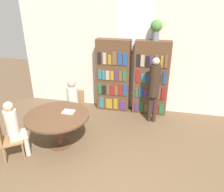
{
  "coord_description": "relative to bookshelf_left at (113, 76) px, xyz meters",
  "views": [
    {
      "loc": [
        0.7,
        -2.13,
        2.93
      ],
      "look_at": [
        -0.22,
        1.99,
        1.05
      ],
      "focal_mm": 35.0,
      "sensor_mm": 36.0,
      "label": 1
    }
  ],
  "objects": [
    {
      "name": "open_book_on_table",
      "position": [
        -0.56,
        -1.85,
        -0.22
      ],
      "size": [
        0.24,
        0.18,
        0.03
      ],
      "color": "silver",
      "rests_on": "reading_table"
    },
    {
      "name": "seated_reader_left",
      "position": [
        -0.76,
        -1.18,
        -0.29
      ],
      "size": [
        0.26,
        0.37,
        1.24
      ],
      "rotation": [
        0.0,
        0.0,
        -3.13
      ],
      "color": "beige",
      "rests_on": "ground_plane"
    },
    {
      "name": "chair_left_side",
      "position": [
        -0.76,
        -1.0,
        -0.51
      ],
      "size": [
        0.4,
        0.4,
        0.87
      ],
      "rotation": [
        0.0,
        0.0,
        -3.13
      ],
      "color": "olive",
      "rests_on": "ground_plane"
    },
    {
      "name": "reading_table",
      "position": [
        -0.75,
        -2.0,
        -0.35
      ],
      "size": [
        1.32,
        1.32,
        0.75
      ],
      "color": "brown",
      "rests_on": "ground_plane"
    },
    {
      "name": "librarian_standing",
      "position": [
        1.13,
        -0.5,
        0.02
      ],
      "size": [
        0.26,
        0.53,
        1.69
      ],
      "color": "#332319",
      "rests_on": "ground_plane"
    },
    {
      "name": "flower_vase",
      "position": [
        1.06,
        0.0,
        1.3
      ],
      "size": [
        0.28,
        0.28,
        0.49
      ],
      "color": "slate",
      "rests_on": "bookshelf_right"
    },
    {
      "name": "bookshelf_left",
      "position": [
        0.0,
        0.0,
        0.0
      ],
      "size": [
        0.91,
        0.34,
        1.99
      ],
      "color": "brown",
      "rests_on": "ground_plane"
    },
    {
      "name": "seated_reader_right",
      "position": [
        -1.4,
        -2.48,
        -0.31
      ],
      "size": [
        0.4,
        0.38,
        1.22
      ],
      "rotation": [
        0.0,
        0.0,
        -0.93
      ],
      "color": "beige",
      "rests_on": "ground_plane"
    },
    {
      "name": "bookshelf_right",
      "position": [
        1.03,
        -0.0,
        -0.0
      ],
      "size": [
        0.91,
        0.34,
        1.99
      ],
      "color": "brown",
      "rests_on": "ground_plane"
    },
    {
      "name": "chair_near_camera",
      "position": [
        -1.55,
        -2.59,
        -0.51
      ],
      "size": [
        0.56,
        0.56,
        0.87
      ],
      "rotation": [
        0.0,
        0.0,
        -0.93
      ],
      "color": "olive",
      "rests_on": "ground_plane"
    },
    {
      "name": "wall_back",
      "position": [
        0.51,
        0.19,
        0.51
      ],
      "size": [
        6.4,
        0.07,
        3.0
      ],
      "color": "beige",
      "rests_on": "ground_plane"
    }
  ]
}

